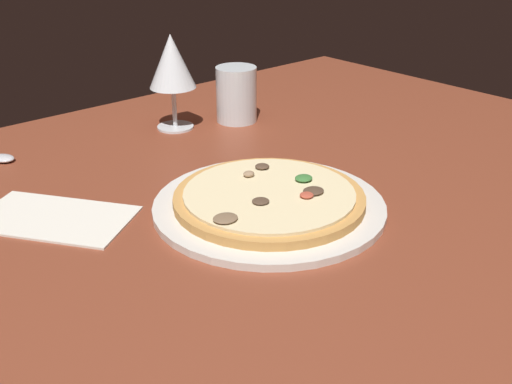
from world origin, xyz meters
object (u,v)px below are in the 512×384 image
(water_glass, at_px, (236,98))
(wine_glass_far, at_px, (172,64))
(paper_menu, at_px, (54,218))
(pizza_main, at_px, (269,201))

(water_glass, bearing_deg, wine_glass_far, -21.00)
(paper_menu, bearing_deg, wine_glass_far, 176.09)
(pizza_main, relative_size, water_glass, 3.05)
(wine_glass_far, bearing_deg, water_glass, 159.00)
(pizza_main, height_order, water_glass, water_glass)
(paper_menu, bearing_deg, pizza_main, 109.83)
(water_glass, height_order, paper_menu, water_glass)
(wine_glass_far, xyz_separation_m, paper_menu, (0.32, 0.19, -0.11))
(wine_glass_far, height_order, paper_menu, wine_glass_far)
(pizza_main, height_order, paper_menu, pizza_main)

